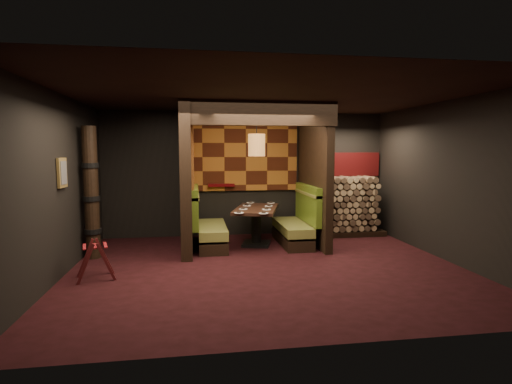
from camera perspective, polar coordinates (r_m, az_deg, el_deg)
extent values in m
cube|color=black|center=(6.84, 1.66, -10.83)|extent=(6.50, 5.50, 0.02)
cube|color=black|center=(6.61, 1.74, 13.74)|extent=(6.50, 5.50, 0.02)
cube|color=black|center=(9.29, -1.35, 2.59)|extent=(6.50, 0.02, 2.85)
cube|color=black|center=(3.90, 8.96, -1.97)|extent=(6.50, 0.02, 2.85)
cube|color=black|center=(6.80, -26.47, 0.79)|extent=(0.02, 5.50, 2.85)
cube|color=black|center=(7.84, 25.86, 1.41)|extent=(0.02, 5.50, 2.85)
cube|color=black|center=(8.11, -9.85, 2.04)|extent=(0.20, 2.20, 2.85)
cube|color=black|center=(8.53, 8.27, 2.24)|extent=(0.15, 2.10, 2.85)
cube|color=black|center=(7.27, 0.52, 11.20)|extent=(2.85, 0.18, 0.44)
cube|color=#A45F21|center=(9.23, -1.47, 5.02)|extent=(2.40, 0.06, 1.55)
cube|color=#A45F21|center=(8.27, -9.04, 5.07)|extent=(0.04, 1.85, 1.45)
cube|color=#50070A|center=(9.15, -4.99, 0.98)|extent=(0.60, 0.12, 0.07)
cube|color=black|center=(8.31, -6.25, -7.00)|extent=(0.55, 1.60, 0.22)
cube|color=olive|center=(8.26, -6.27, -5.31)|extent=(0.55, 1.60, 0.18)
cube|color=#415A15|center=(8.18, -8.65, -2.67)|extent=(0.12, 1.60, 0.78)
cube|color=olive|center=(8.14, -8.68, -0.23)|extent=(0.15, 1.60, 0.06)
cube|color=black|center=(8.54, 5.16, -6.64)|extent=(0.55, 1.60, 0.22)
cube|color=olive|center=(8.49, 5.18, -4.99)|extent=(0.55, 1.60, 0.18)
cube|color=#415A15|center=(8.51, 7.40, -2.32)|extent=(0.12, 1.60, 0.78)
cube|color=olive|center=(8.47, 7.43, 0.02)|extent=(0.15, 1.60, 0.06)
cube|color=black|center=(8.39, 0.04, -7.40)|extent=(0.68, 0.68, 0.06)
cylinder|color=black|center=(8.32, 0.04, -5.15)|extent=(0.20, 0.20, 0.73)
cube|color=#321B14|center=(8.26, 0.04, -2.46)|extent=(1.19, 1.66, 0.06)
cylinder|color=white|center=(7.53, -2.46, -2.99)|extent=(0.18, 0.18, 0.01)
cube|color=black|center=(7.53, -2.47, -2.87)|extent=(0.10, 0.12, 0.02)
cylinder|color=white|center=(7.47, 1.09, -3.06)|extent=(0.18, 0.18, 0.01)
cube|color=black|center=(7.47, 1.09, -2.94)|extent=(0.10, 0.12, 0.02)
cylinder|color=white|center=(8.03, -1.85, -2.44)|extent=(0.18, 0.18, 0.01)
cube|color=black|center=(8.03, -1.85, -2.32)|extent=(0.10, 0.12, 0.02)
cylinder|color=white|center=(7.97, 1.48, -2.50)|extent=(0.18, 0.18, 0.01)
cube|color=black|center=(7.97, 1.48, -2.38)|extent=(0.10, 0.12, 0.02)
cylinder|color=white|center=(8.53, -1.31, -1.95)|extent=(0.18, 0.18, 0.01)
cube|color=black|center=(8.53, -1.31, -1.84)|extent=(0.10, 0.12, 0.02)
cylinder|color=white|center=(8.48, 1.83, -2.00)|extent=(0.18, 0.18, 0.01)
cube|color=black|center=(8.47, 1.83, -1.89)|extent=(0.10, 0.12, 0.02)
cylinder|color=white|center=(9.04, -0.84, -1.51)|extent=(0.18, 0.18, 0.01)
cube|color=black|center=(9.03, -0.84, -1.41)|extent=(0.10, 0.12, 0.02)
cylinder|color=white|center=(8.98, 2.13, -1.56)|extent=(0.18, 0.18, 0.01)
cube|color=black|center=(8.98, 2.13, -1.46)|extent=(0.10, 0.12, 0.02)
cylinder|color=brown|center=(8.12, 0.09, 6.71)|extent=(0.35, 0.35, 0.45)
sphere|color=#FFC672|center=(8.12, 0.09, 6.71)|extent=(0.18, 0.18, 0.18)
cylinder|color=black|center=(8.14, 0.09, 10.23)|extent=(0.02, 0.02, 0.55)
cube|color=olive|center=(6.87, -25.97, 2.49)|extent=(0.04, 0.36, 0.46)
cube|color=#3F3F3F|center=(6.86, -25.77, 2.49)|extent=(0.01, 0.27, 0.36)
cube|color=#4B1415|center=(6.49, -23.21, -9.60)|extent=(0.29, 0.11, 0.63)
cube|color=#4B1415|center=(6.49, -20.56, -9.48)|extent=(0.29, 0.11, 0.63)
cube|color=#4B1415|center=(6.84, -23.24, -8.80)|extent=(0.29, 0.11, 0.63)
cube|color=#4B1415|center=(6.85, -20.74, -8.69)|extent=(0.29, 0.11, 0.63)
cube|color=maroon|center=(6.61, -23.31, -7.21)|extent=(0.14, 0.39, 0.01)
cube|color=maroon|center=(6.61, -22.02, -7.16)|extent=(0.14, 0.39, 0.01)
cube|color=maroon|center=(6.62, -20.73, -7.10)|extent=(0.14, 0.39, 0.01)
cylinder|color=black|center=(7.81, -22.47, -0.12)|extent=(0.26, 0.26, 2.40)
cylinder|color=black|center=(7.91, -22.27, -5.17)|extent=(0.31, 0.31, 0.09)
cylinder|color=black|center=(7.82, -22.44, -0.85)|extent=(0.31, 0.31, 0.09)
cylinder|color=black|center=(7.78, -22.62, 3.54)|extent=(0.31, 0.31, 0.09)
cube|color=black|center=(9.64, 12.66, -5.62)|extent=(1.73, 0.70, 0.12)
cube|color=brown|center=(9.53, 12.75, -1.60)|extent=(1.73, 0.70, 1.24)
cube|color=maroon|center=(9.76, 12.17, 3.89)|extent=(1.83, 0.10, 0.56)
cube|color=black|center=(8.80, 8.34, 2.35)|extent=(0.08, 0.08, 2.85)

